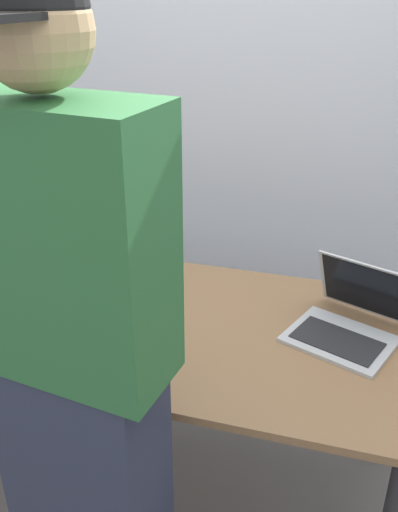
% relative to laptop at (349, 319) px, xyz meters
% --- Properties ---
extents(ground_plane, '(8.00, 8.00, 0.00)m').
position_rel_laptop_xyz_m(ground_plane, '(-0.57, -0.09, -0.80)').
color(ground_plane, slate).
rests_on(ground_plane, ground).
extents(desk, '(1.60, 0.84, 0.75)m').
position_rel_laptop_xyz_m(desk, '(-0.57, -0.09, -0.14)').
color(desk, olive).
rests_on(desk, ground).
extents(laptop, '(0.41, 0.42, 0.22)m').
position_rel_laptop_xyz_m(laptop, '(0.00, 0.00, 0.00)').
color(laptop, '#B7BABC').
rests_on(laptop, desk).
extents(beer_bottle_dark, '(0.07, 0.07, 0.28)m').
position_rel_laptop_xyz_m(beer_bottle_dark, '(-1.09, 0.25, 0.05)').
color(beer_bottle_dark, '#333333').
rests_on(beer_bottle_dark, desk).
extents(beer_bottle_green, '(0.06, 0.06, 0.29)m').
position_rel_laptop_xyz_m(beer_bottle_green, '(-0.97, 0.23, 0.06)').
color(beer_bottle_green, brown).
rests_on(beer_bottle_green, desk).
extents(person_figure, '(0.48, 0.32, 1.82)m').
position_rel_laptop_xyz_m(person_figure, '(-0.59, -0.66, 0.13)').
color(person_figure, '#2D3347').
rests_on(person_figure, ground).
extents(back_wall, '(6.00, 0.10, 2.60)m').
position_rel_laptop_xyz_m(back_wall, '(-0.57, 0.85, 0.50)').
color(back_wall, silver).
rests_on(back_wall, ground).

